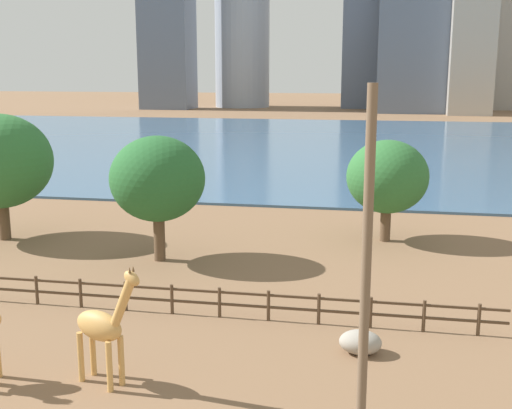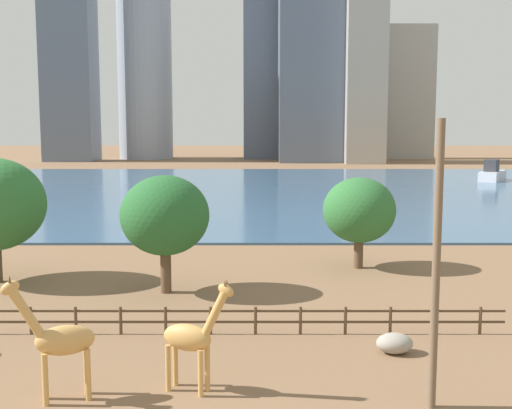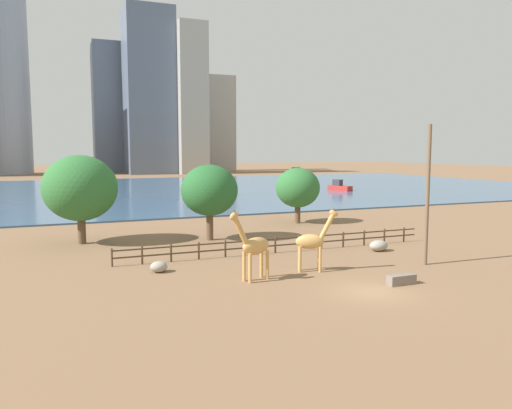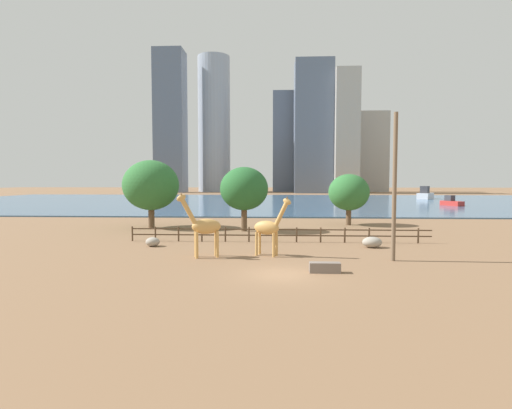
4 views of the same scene
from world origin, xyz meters
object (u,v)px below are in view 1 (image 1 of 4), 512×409
boulder_near_fence (360,342)px  tree_right_tall (387,177)px  giraffe_tall (103,326)px  tree_center_broad (158,179)px  utility_pole (366,267)px

boulder_near_fence → tree_right_tall: (1.04, 16.30, 3.49)m
giraffe_tall → tree_center_broad: 14.34m
tree_center_broad → boulder_near_fence: bearing=-41.9°
giraffe_tall → tree_right_tall: 22.32m
utility_pole → boulder_near_fence: utility_pole is taller
utility_pole → tree_center_broad: bearing=126.5°
giraffe_tall → tree_right_tall: (9.25, 20.22, 1.90)m
giraffe_tall → boulder_near_fence: size_ratio=2.76×
giraffe_tall → tree_center_broad: (-2.86, 13.83, 2.46)m
tree_center_broad → tree_right_tall: tree_center_broad is taller
boulder_near_fence → tree_right_tall: size_ratio=0.25×
giraffe_tall → tree_right_tall: bearing=87.9°
tree_right_tall → utility_pole: bearing=-92.4°
giraffe_tall → tree_center_broad: size_ratio=0.63×
utility_pole → tree_right_tall: bearing=87.6°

